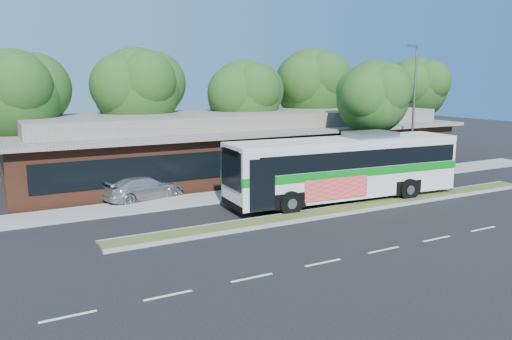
# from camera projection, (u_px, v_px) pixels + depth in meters

# --- Properties ---
(ground) EXTENTS (120.00, 120.00, 0.00)m
(ground) POSITION_uv_depth(u_px,v_px,m) (360.00, 212.00, 25.72)
(ground) COLOR black
(ground) RESTS_ON ground
(median_strip) EXTENTS (26.00, 1.10, 0.15)m
(median_strip) POSITION_uv_depth(u_px,v_px,m) (353.00, 208.00, 26.23)
(median_strip) COLOR #435725
(median_strip) RESTS_ON ground
(sidewalk) EXTENTS (44.00, 2.60, 0.12)m
(sidewalk) POSITION_uv_depth(u_px,v_px,m) (293.00, 188.00, 31.24)
(sidewalk) COLOR gray
(sidewalk) RESTS_ON ground
(plaza_building) EXTENTS (33.20, 11.20, 4.45)m
(plaza_building) POSITION_uv_depth(u_px,v_px,m) (245.00, 144.00, 36.57)
(plaza_building) COLOR #582C1B
(plaza_building) RESTS_ON ground
(lamp_post) EXTENTS (0.93, 0.18, 9.07)m
(lamp_post) POSITION_uv_depth(u_px,v_px,m) (413.00, 107.00, 34.53)
(lamp_post) COLOR slate
(lamp_post) RESTS_ON ground
(tree_bg_a) EXTENTS (6.47, 5.80, 8.63)m
(tree_bg_a) POSITION_uv_depth(u_px,v_px,m) (20.00, 94.00, 30.92)
(tree_bg_a) COLOR black
(tree_bg_a) RESTS_ON ground
(tree_bg_b) EXTENTS (6.69, 6.00, 9.00)m
(tree_bg_b) POSITION_uv_depth(u_px,v_px,m) (142.00, 88.00, 35.50)
(tree_bg_b) COLOR black
(tree_bg_b) RESTS_ON ground
(tree_bg_c) EXTENTS (6.24, 5.60, 8.26)m
(tree_bg_c) POSITION_uv_depth(u_px,v_px,m) (248.00, 95.00, 38.47)
(tree_bg_c) COLOR black
(tree_bg_c) RESTS_ON ground
(tree_bg_d) EXTENTS (6.91, 6.20, 9.37)m
(tree_bg_d) POSITION_uv_depth(u_px,v_px,m) (316.00, 84.00, 42.52)
(tree_bg_d) COLOR black
(tree_bg_d) RESTS_ON ground
(tree_bg_e) EXTENTS (6.47, 5.80, 8.50)m
(tree_bg_e) POSITION_uv_depth(u_px,v_px,m) (377.00, 91.00, 44.57)
(tree_bg_e) COLOR black
(tree_bg_e) RESTS_ON ground
(tree_bg_f) EXTENTS (6.69, 6.00, 8.92)m
(tree_bg_f) POSITION_uv_depth(u_px,v_px,m) (417.00, 87.00, 48.21)
(tree_bg_f) COLOR black
(tree_bg_f) RESTS_ON ground
(transit_bus) EXTENTS (13.85, 3.86, 3.84)m
(transit_bus) POSITION_uv_depth(u_px,v_px,m) (345.00, 163.00, 27.82)
(transit_bus) COLOR silver
(transit_bus) RESTS_ON ground
(sedan) EXTENTS (5.02, 2.86, 1.37)m
(sedan) POSITION_uv_depth(u_px,v_px,m) (144.00, 188.00, 28.32)
(sedan) COLOR #B0B1B7
(sedan) RESTS_ON ground
(sidewalk_tree) EXTENTS (5.28, 4.74, 7.87)m
(sidewalk_tree) POSITION_uv_depth(u_px,v_px,m) (375.00, 97.00, 33.17)
(sidewalk_tree) COLOR black
(sidewalk_tree) RESTS_ON ground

